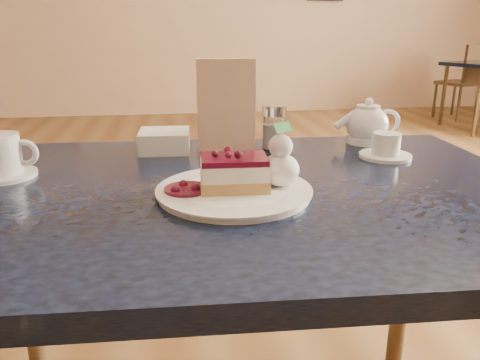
{
  "coord_description": "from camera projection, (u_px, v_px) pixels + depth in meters",
  "views": [
    {
      "loc": [
        -0.11,
        -0.85,
        1.01
      ],
      "look_at": [
        -0.0,
        -0.16,
        0.78
      ],
      "focal_mm": 35.0,
      "sensor_mm": 36.0,
      "label": 1
    }
  ],
  "objects": [
    {
      "name": "tea_set",
      "position": [
        370.0,
        129.0,
        1.16
      ],
      "size": [
        0.16,
        0.25,
        0.1
      ],
      "color": "white",
      "rests_on": "main_table"
    },
    {
      "name": "sugar_shaker",
      "position": [
        274.0,
        127.0,
        1.12
      ],
      "size": [
        0.06,
        0.06,
        0.11
      ],
      "color": "white",
      "rests_on": "main_table"
    },
    {
      "name": "whipped_cream",
      "position": [
        280.0,
        169.0,
        0.83
      ],
      "size": [
        0.07,
        0.07,
        0.06
      ],
      "color": "white",
      "rests_on": "dessert_plate"
    },
    {
      "name": "main_table",
      "position": [
        232.0,
        224.0,
        0.89
      ],
      "size": [
        1.2,
        0.83,
        0.73
      ],
      "rotation": [
        0.0,
        0.0,
        -0.05
      ],
      "color": "black",
      "rests_on": "ground"
    },
    {
      "name": "dessert_plate",
      "position": [
        234.0,
        192.0,
        0.82
      ],
      "size": [
        0.27,
        0.27,
        0.01
      ],
      "primitive_type": "cylinder",
      "color": "white",
      "rests_on": "main_table"
    },
    {
      "name": "coffee_set",
      "position": [
        2.0,
        158.0,
        0.91
      ],
      "size": [
        0.14,
        0.13,
        0.09
      ],
      "color": "white",
      "rests_on": "main_table"
    },
    {
      "name": "berry_sauce",
      "position": [
        187.0,
        189.0,
        0.81
      ],
      "size": [
        0.08,
        0.08,
        0.01
      ],
      "primitive_type": "cylinder",
      "color": "#41071C",
      "rests_on": "dessert_plate"
    },
    {
      "name": "napkin_stack",
      "position": [
        165.0,
        141.0,
        1.11
      ],
      "size": [
        0.12,
        0.12,
        0.05
      ],
      "primitive_type": "cube",
      "rotation": [
        0.0,
        0.0,
        -0.05
      ],
      "color": "white",
      "rests_on": "main_table"
    },
    {
      "name": "cheesecake_slice",
      "position": [
        234.0,
        173.0,
        0.81
      ],
      "size": [
        0.12,
        0.09,
        0.06
      ],
      "rotation": [
        0.0,
        0.0,
        -0.05
      ],
      "color": "#B38D4A",
      "rests_on": "dessert_plate"
    },
    {
      "name": "menu_card",
      "position": [
        226.0,
        105.0,
        1.1
      ],
      "size": [
        0.14,
        0.04,
        0.21
      ],
      "primitive_type": "cube",
      "rotation": [
        0.0,
        0.0,
        -0.05
      ],
      "color": "#FFE6C8",
      "rests_on": "main_table"
    }
  ]
}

